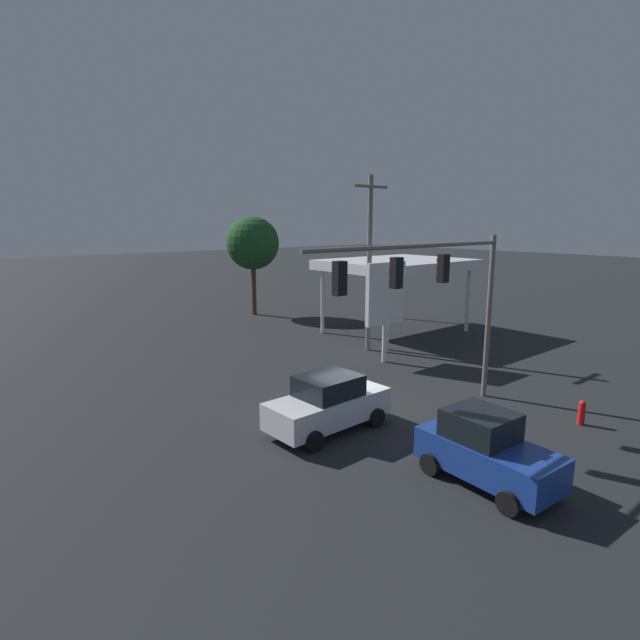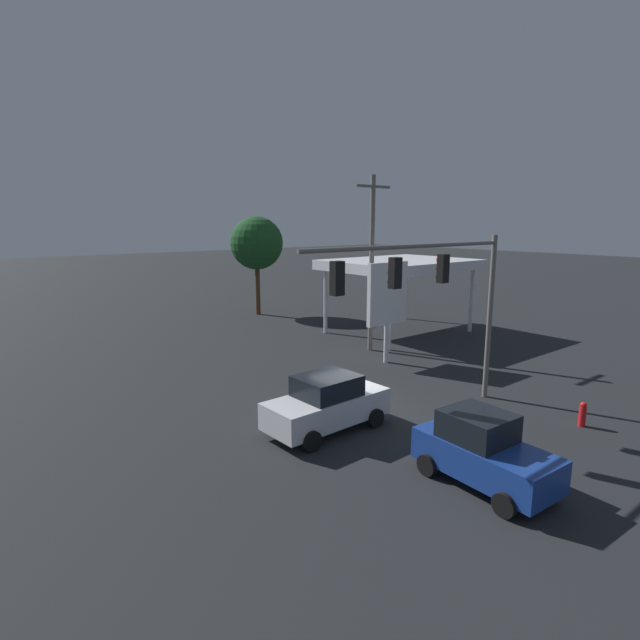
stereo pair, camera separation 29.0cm
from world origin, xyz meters
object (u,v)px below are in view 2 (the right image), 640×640
Objects in this scene: utility_pole at (372,260)px; fire_hydrant at (582,414)px; traffic_signal_assembly at (432,284)px; hatchback_crossing at (483,451)px; sedan_far at (327,403)px; street_tree at (257,243)px; price_sign at (387,296)px.

utility_pole reaches higher than fire_hydrant.
utility_pole is 10.69× the size of fire_hydrant.
traffic_signal_assembly is 9.82m from utility_pole.
fire_hydrant is (-6.12, -0.06, -0.51)m from hatchback_crossing.
hatchback_crossing is at bearing 57.91° from traffic_signal_assembly.
traffic_signal_assembly is 6.96m from fire_hydrant.
utility_pole is 15.01m from hatchback_crossing.
street_tree is (-9.67, -20.02, 4.44)m from sedan_far.
street_tree reaches higher than hatchback_crossing.
street_tree is at bearing 164.34° from hatchback_crossing.
utility_pole reaches higher than street_tree.
price_sign is at bearing -92.97° from fire_hydrant.
fire_hydrant is at bearing 141.46° from sedan_far.
street_tree is (-0.94, -13.19, 0.41)m from utility_pole.
hatchback_crossing is 6.14m from fire_hydrant.
fire_hydrant is (-3.66, 3.87, -4.48)m from traffic_signal_assembly.
price_sign is 5.75× the size of fire_hydrant.
traffic_signal_assembly is 2.44× the size of hatchback_crossing.
fire_hydrant is (1.60, 12.16, -4.55)m from utility_pole.
street_tree reaches higher than price_sign.
sedan_far is 5.49m from hatchback_crossing.
hatchback_crossing reaches higher than sedan_far.
traffic_signal_assembly is 10.76× the size of fire_hydrant.
traffic_signal_assembly is 1.28× the size of street_tree.
traffic_signal_assembly is at bearing 73.92° from street_tree.
utility_pole reaches higher than price_sign.
utility_pole reaches higher than traffic_signal_assembly.
utility_pole is 1.27× the size of street_tree.
sedan_far reaches higher than fire_hydrant.
street_tree reaches higher than traffic_signal_assembly.
price_sign is at bearing 82.53° from street_tree.
traffic_signal_assembly reaches higher than price_sign.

